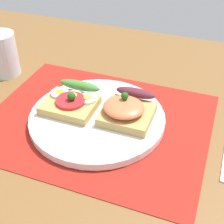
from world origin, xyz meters
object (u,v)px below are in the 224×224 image
plate (97,118)px  sandwich_salmon (127,109)px  sandwich_egg_tomato (72,100)px  drinking_glass (2,54)px

plate → sandwich_salmon: (5.40, 1.42, 2.51)cm
sandwich_egg_tomato → drinking_glass: (-21.76, 8.52, 1.86)cm
plate → drinking_glass: size_ratio=2.60×
sandwich_egg_tomato → drinking_glass: bearing=158.6°
drinking_glass → sandwich_salmon: bearing=-13.9°
plate → drinking_glass: 29.24cm
plate → sandwich_salmon: size_ratio=2.47×
plate → sandwich_salmon: sandwich_salmon is taller
plate → sandwich_egg_tomato: 6.05cm
plate → sandwich_egg_tomato: bearing=169.8°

